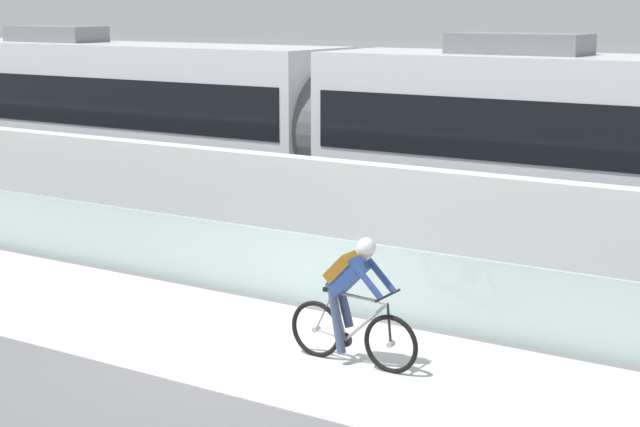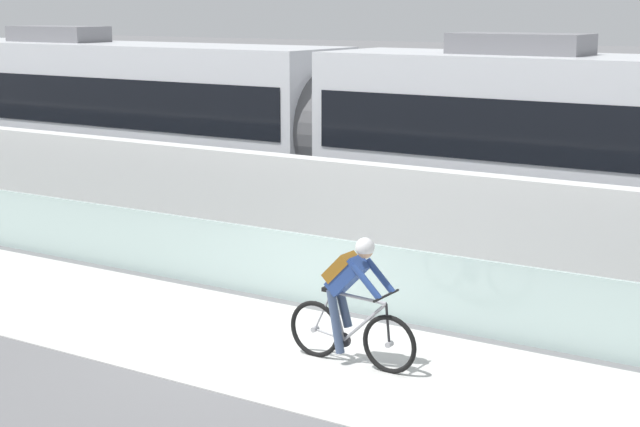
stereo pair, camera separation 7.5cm
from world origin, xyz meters
name	(u,v)px [view 2 (the right image)]	position (x,y,z in m)	size (l,w,h in m)	color
ground_plane	(263,345)	(0.00, 0.00, 0.00)	(200.00, 200.00, 0.00)	slate
bike_path_deck	(263,345)	(0.00, 0.00, 0.01)	(32.00, 3.20, 0.01)	silver
glass_parapet	(339,275)	(0.00, 1.85, 0.52)	(32.00, 0.05, 1.04)	#ADC6C1
concrete_barrier_wall	(400,225)	(0.00, 3.65, 0.92)	(32.00, 0.36, 1.84)	silver
tram_rail_near	(466,250)	(0.00, 6.13, 0.00)	(32.00, 0.08, 0.01)	#595654
tram_rail_far	(498,235)	(0.00, 7.57, 0.00)	(32.00, 0.08, 0.01)	#595654
tram	(336,129)	(-3.21, 6.85, 1.89)	(22.56, 2.54, 3.81)	silver
cyclist_on_bike	(351,301)	(1.32, 0.00, 0.80)	(1.77, 0.58, 1.61)	black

